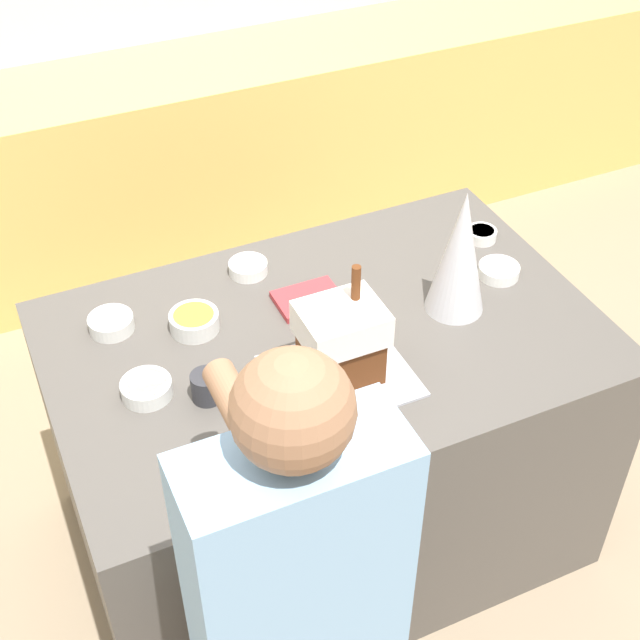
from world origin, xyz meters
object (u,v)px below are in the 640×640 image
object	(u,v)px
gingerbread_house	(341,341)
person	(298,632)
candy_bowl_front_corner	(194,321)
candy_bowl_beside_tree	(248,267)
cookbook	(308,299)
candy_bowl_near_tray_left	(482,234)
baking_tray	(340,376)
candy_bowl_far_right	(111,323)
candy_bowl_far_left	(499,270)
mug	(207,387)
candy_bowl_center_rear	(146,388)
decorative_tree	(460,253)

from	to	relation	value
gingerbread_house	person	bearing A→B (deg)	-122.43
gingerbread_house	candy_bowl_front_corner	size ratio (longest dim) A/B	2.31
candy_bowl_beside_tree	cookbook	xyz separation A→B (m)	(0.11, -0.20, -0.01)
candy_bowl_near_tray_left	candy_bowl_front_corner	xyz separation A→B (m)	(-0.97, -0.04, 0.01)
baking_tray	candy_bowl_front_corner	distance (m)	0.45
baking_tray	gingerbread_house	bearing A→B (deg)	27.61
candy_bowl_far_right	candy_bowl_far_left	distance (m)	1.15
candy_bowl_far_right	cookbook	world-z (taller)	candy_bowl_far_right
mug	candy_bowl_center_rear	bearing A→B (deg)	151.88
candy_bowl_beside_tree	candy_bowl_front_corner	distance (m)	0.29
decorative_tree	person	xyz separation A→B (m)	(-0.81, -0.73, -0.25)
gingerbread_house	candy_bowl_center_rear	bearing A→B (deg)	163.17
candy_bowl_far_right	decorative_tree	bearing A→B (deg)	-18.61
person	baking_tray	bearing A→B (deg)	57.59
cookbook	baking_tray	bearing A→B (deg)	-98.84
candy_bowl_center_rear	candy_bowl_front_corner	xyz separation A→B (m)	(0.20, 0.20, 0.01)
candy_bowl_beside_tree	candy_bowl_far_left	size ratio (longest dim) A/B	0.95
candy_bowl_beside_tree	candy_bowl_near_tray_left	size ratio (longest dim) A/B	1.25
baking_tray	mug	bearing A→B (deg)	168.15
gingerbread_house	candy_bowl_near_tray_left	world-z (taller)	gingerbread_house
candy_bowl_beside_tree	candy_bowl_far_left	bearing A→B (deg)	-25.54
candy_bowl_far_right	person	xyz separation A→B (m)	(0.12, -1.04, -0.08)
baking_tray	decorative_tree	distance (m)	0.48
baking_tray	candy_bowl_near_tray_left	size ratio (longest dim) A/B	3.85
candy_bowl_front_corner	cookbook	size ratio (longest dim) A/B	0.74
candy_bowl_beside_tree	candy_bowl_far_right	bearing A→B (deg)	-168.77
baking_tray	candy_bowl_far_left	distance (m)	0.66
candy_bowl_center_rear	candy_bowl_near_tray_left	distance (m)	1.19
cookbook	mug	xyz separation A→B (m)	(-0.40, -0.25, 0.03)
gingerbread_house	candy_bowl_near_tray_left	size ratio (longest dim) A/B	3.40
baking_tray	candy_bowl_far_left	world-z (taller)	candy_bowl_far_left
candy_bowl_center_rear	candy_bowl_front_corner	world-z (taller)	candy_bowl_front_corner
candy_bowl_beside_tree	person	world-z (taller)	person
candy_bowl_near_tray_left	candy_bowl_front_corner	world-z (taller)	candy_bowl_front_corner
mug	baking_tray	bearing A→B (deg)	-11.85
candy_bowl_far_right	candy_bowl_front_corner	bearing A→B (deg)	-23.97
candy_bowl_far_left	decorative_tree	bearing A→B (deg)	-159.92
gingerbread_house	candy_bowl_beside_tree	distance (m)	0.54
candy_bowl_far_right	gingerbread_house	bearing A→B (deg)	-41.21
candy_bowl_center_rear	person	bearing A→B (deg)	-82.33
decorative_tree	candy_bowl_beside_tree	world-z (taller)	decorative_tree
cookbook	mug	size ratio (longest dim) A/B	2.33
candy_bowl_center_rear	gingerbread_house	bearing A→B (deg)	-16.83
candy_bowl_beside_tree	candy_bowl_center_rear	bearing A→B (deg)	-138.13
candy_bowl_beside_tree	mug	world-z (taller)	mug
candy_bowl_near_tray_left	candy_bowl_far_left	world-z (taller)	same
candy_bowl_far_right	cookbook	distance (m)	0.57
mug	candy_bowl_far_left	bearing A→B (deg)	7.58
baking_tray	person	distance (m)	0.72
candy_bowl_beside_tree	cookbook	size ratio (longest dim) A/B	0.62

